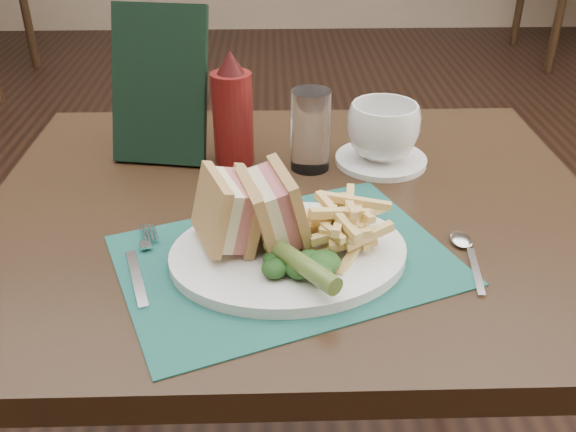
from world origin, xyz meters
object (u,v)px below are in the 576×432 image
object	(u,v)px
table_main	(292,388)
drinking_glass	(310,130)
sandwich_half_b	(258,210)
saucer	(381,160)
ketchup_bottle	(232,108)
check_presenter	(160,85)
placemat	(286,260)
plate	(289,254)
sandwich_half_a	(212,213)
coffee_cup	(383,131)

from	to	relation	value
table_main	drinking_glass	size ratio (longest dim) A/B	6.92
sandwich_half_b	saucer	world-z (taller)	sandwich_half_b
ketchup_bottle	check_presenter	world-z (taller)	check_presenter
ketchup_bottle	placemat	bearing A→B (deg)	-75.35
check_presenter	sandwich_half_b	bearing A→B (deg)	-52.78
plate	sandwich_half_b	bearing A→B (deg)	156.05
table_main	sandwich_half_b	size ratio (longest dim) A/B	8.99
table_main	check_presenter	world-z (taller)	check_presenter
table_main	sandwich_half_b	xyz separation A→B (m)	(-0.05, -0.14, 0.44)
sandwich_half_a	saucer	size ratio (longest dim) A/B	0.64
ketchup_bottle	check_presenter	bearing A→B (deg)	166.00
saucer	check_presenter	size ratio (longest dim) A/B	0.60
saucer	plate	bearing A→B (deg)	-119.77
placemat	drinking_glass	bearing A→B (deg)	80.15
sandwich_half_a	coffee_cup	world-z (taller)	sandwich_half_a
plate	drinking_glass	xyz separation A→B (m)	(0.04, 0.27, 0.06)
placemat	check_presenter	size ratio (longest dim) A/B	1.61
saucer	sandwich_half_b	bearing A→B (deg)	-126.21
placemat	saucer	size ratio (longest dim) A/B	2.70
placemat	coffee_cup	bearing A→B (deg)	59.73
saucer	ketchup_bottle	size ratio (longest dim) A/B	0.81
sandwich_half_b	placemat	bearing A→B (deg)	-33.68
coffee_cup	sandwich_half_b	bearing A→B (deg)	-126.21
drinking_glass	plate	bearing A→B (deg)	-99.05
sandwich_half_b	ketchup_bottle	bearing A→B (deg)	83.91
sandwich_half_a	saucer	xyz separation A→B (m)	(0.26, 0.27, -0.06)
sandwich_half_b	ketchup_bottle	distance (m)	0.29
saucer	ketchup_bottle	distance (m)	0.26
plate	saucer	bearing A→B (deg)	51.42
plate	drinking_glass	size ratio (longest dim) A/B	2.31
placemat	saucer	distance (m)	0.33
plate	table_main	bearing A→B (deg)	77.02
placemat	ketchup_bottle	size ratio (longest dim) A/B	2.18
plate	sandwich_half_a	distance (m)	0.11
sandwich_half_b	ketchup_bottle	size ratio (longest dim) A/B	0.54
placemat	check_presenter	bearing A→B (deg)	120.88
table_main	ketchup_bottle	distance (m)	0.50
sandwich_half_a	coffee_cup	bearing A→B (deg)	26.78
plate	coffee_cup	size ratio (longest dim) A/B	2.57
coffee_cup	check_presenter	distance (m)	0.37
sandwich_half_a	drinking_glass	bearing A→B (deg)	41.89
sandwich_half_b	coffee_cup	size ratio (longest dim) A/B	0.86
plate	sandwich_half_b	xyz separation A→B (m)	(-0.04, 0.01, 0.06)
sandwich_half_a	check_presenter	size ratio (longest dim) A/B	0.38
placemat	plate	size ratio (longest dim) A/B	1.35
table_main	drinking_glass	distance (m)	0.46
table_main	plate	distance (m)	0.41
table_main	ketchup_bottle	size ratio (longest dim) A/B	4.84
coffee_cup	check_presenter	bearing A→B (deg)	173.42
table_main	saucer	size ratio (longest dim) A/B	6.00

